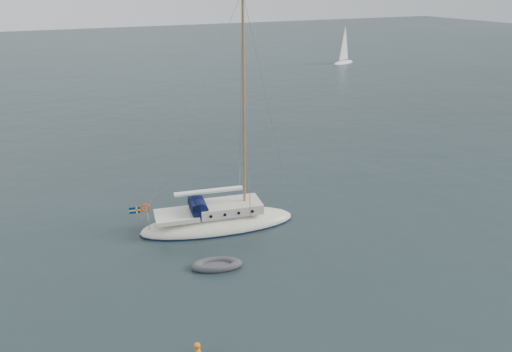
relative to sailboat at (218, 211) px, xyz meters
name	(u,v)px	position (x,y,z in m)	size (l,w,h in m)	color
ground	(289,234)	(3.57, -2.77, -1.10)	(300.00, 300.00, 0.00)	black
sailboat	(218,211)	(0.00, 0.00, 0.00)	(10.24, 3.07, 14.59)	white
dinghy	(217,265)	(-1.85, -4.50, -0.93)	(2.79, 1.26, 0.40)	#4E4E53
distant_yacht_b	(344,45)	(45.24, 51.91, 2.19)	(5.82, 3.10, 7.71)	white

